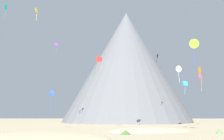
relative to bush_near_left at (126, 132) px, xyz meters
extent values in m
ellipsoid|color=beige|center=(5.65, 8.65, -0.43)|extent=(20.93, 14.38, 1.86)
cone|color=#477238|center=(0.00, 0.00, 0.00)|extent=(2.52, 2.52, 0.87)
cone|color=#668C4C|center=(18.65, 2.44, 0.05)|extent=(1.99, 1.99, 0.97)
cone|color=slate|center=(3.08, 79.57, 25.98)|extent=(67.89, 67.89, 52.84)
cone|color=slate|center=(-3.09, 78.08, 19.10)|extent=(38.80, 38.80, 39.07)
cone|color=#E5668C|center=(23.74, 30.61, 14.77)|extent=(1.14, 1.71, 1.62)
cylinder|color=orange|center=(23.88, 30.61, 12.06)|extent=(0.19, 0.42, 3.83)
cube|color=black|center=(11.95, 38.28, 22.54)|extent=(0.70, 0.60, 1.13)
cylinder|color=black|center=(11.68, 38.28, 21.02)|extent=(0.28, 0.30, 1.92)
cone|color=blue|center=(-18.64, 18.26, 8.77)|extent=(1.49, 0.92, 1.54)
cylinder|color=blue|center=(-18.52, 18.26, 6.03)|extent=(0.26, 0.65, 3.93)
cube|color=yellow|center=(-24.62, 22.68, 32.85)|extent=(0.58, 1.01, 1.36)
cylinder|color=yellow|center=(-24.54, 22.68, 30.98)|extent=(0.19, 0.38, 2.37)
cone|color=orange|center=(25.57, 38.25, 17.67)|extent=(1.86, 2.13, 2.44)
cone|color=#8CD133|center=(14.79, 3.75, 18.19)|extent=(2.08, 0.88, 2.04)
cylinder|color=blue|center=(14.77, 3.75, 15.30)|extent=(0.43, 0.43, 3.74)
cube|color=teal|center=(-28.43, 9.97, 29.04)|extent=(0.74, 0.83, 1.22)
cylinder|color=teal|center=(-28.46, 9.97, 27.36)|extent=(0.22, 0.36, 2.14)
cone|color=red|center=(-6.47, 21.50, 18.26)|extent=(1.92, 1.06, 1.85)
cylinder|color=red|center=(-6.72, 21.50, 16.11)|extent=(0.41, 0.19, 2.47)
cube|color=green|center=(-8.01, 26.54, 15.82)|extent=(0.25, 0.93, 1.50)
cylinder|color=green|center=(-8.00, 26.54, 13.84)|extent=(0.09, 0.41, 2.49)
cube|color=#33BCDB|center=(15.70, 17.23, 10.85)|extent=(1.26, 1.18, 0.73)
cube|color=#33BCDB|center=(15.70, 17.23, 11.37)|extent=(1.26, 1.18, 0.73)
cylinder|color=#33BCDB|center=(15.71, 17.23, 9.45)|extent=(0.34, 0.10, 2.31)
cone|color=white|center=(17.67, 33.05, 17.30)|extent=(1.99, 0.84, 2.03)
cylinder|color=white|center=(17.72, 33.05, 14.67)|extent=(0.35, 0.28, 3.23)
cube|color=purple|center=(-21.05, 33.46, 25.48)|extent=(1.07, 0.78, 1.04)
cylinder|color=purple|center=(-20.99, 33.46, 23.77)|extent=(0.12, 0.15, 2.37)
camera|label=1|loc=(-1.69, -56.29, 3.52)|focal=46.36mm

